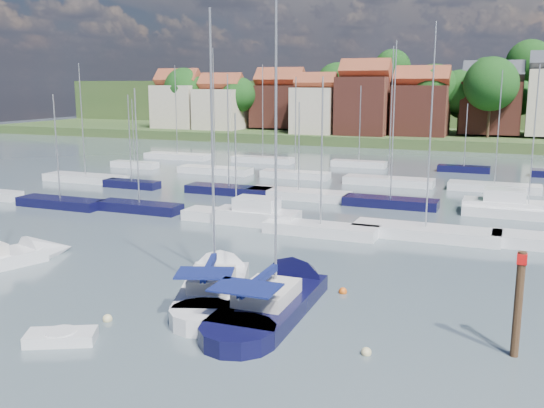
% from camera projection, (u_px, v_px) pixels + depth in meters
% --- Properties ---
extents(ground, '(260.00, 260.00, 0.00)m').
position_uv_depth(ground, '(374.00, 190.00, 66.16)').
color(ground, '#404E57').
rests_on(ground, ground).
extents(sailboat_left, '(6.01, 10.65, 14.10)m').
position_uv_depth(sailboat_left, '(7.00, 259.00, 38.81)').
color(sailboat_left, silver).
rests_on(sailboat_left, ground).
extents(sailboat_centre, '(7.15, 12.56, 16.53)m').
position_uv_depth(sailboat_centre, '(217.00, 282.00, 34.33)').
color(sailboat_centre, silver).
rests_on(sailboat_centre, ground).
extents(sailboat_navy, '(3.81, 13.43, 18.41)m').
position_uv_depth(sailboat_navy, '(284.00, 293.00, 32.50)').
color(sailboat_navy, black).
rests_on(sailboat_navy, ground).
extents(tender, '(3.35, 2.64, 0.66)m').
position_uv_depth(tender, '(61.00, 337.00, 27.11)').
color(tender, silver).
rests_on(tender, ground).
extents(timber_piling, '(0.40, 0.40, 6.87)m').
position_uv_depth(timber_piling, '(516.00, 325.00, 25.54)').
color(timber_piling, '#4C331E').
rests_on(timber_piling, ground).
extents(buoy_c, '(0.47, 0.47, 0.47)m').
position_uv_depth(buoy_c, '(108.00, 321.00, 29.63)').
color(buoy_c, beige).
rests_on(buoy_c, ground).
extents(buoy_d, '(0.45, 0.45, 0.45)m').
position_uv_depth(buoy_d, '(205.00, 344.00, 26.99)').
color(buoy_d, '#D85914').
rests_on(buoy_d, ground).
extents(buoy_e, '(0.46, 0.46, 0.46)m').
position_uv_depth(buoy_e, '(343.00, 293.00, 33.54)').
color(buoy_e, '#D85914').
rests_on(buoy_e, ground).
extents(buoy_f, '(0.45, 0.45, 0.45)m').
position_uv_depth(buoy_f, '(366.00, 354.00, 25.97)').
color(buoy_f, beige).
rests_on(buoy_f, ground).
extents(marina_field, '(79.62, 41.41, 15.93)m').
position_uv_depth(marina_field, '(382.00, 194.00, 60.97)').
color(marina_field, silver).
rests_on(marina_field, ground).
extents(far_shore_town, '(212.46, 90.00, 22.27)m').
position_uv_depth(far_shore_town, '(468.00, 111.00, 148.63)').
color(far_shore_town, '#46562B').
rests_on(far_shore_town, ground).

